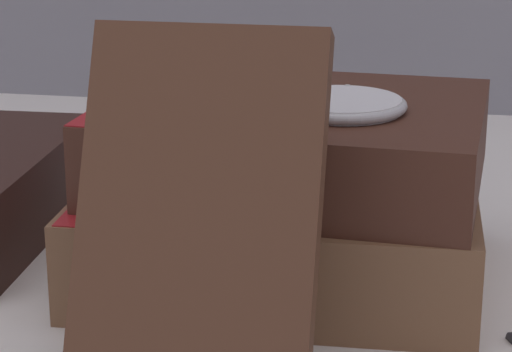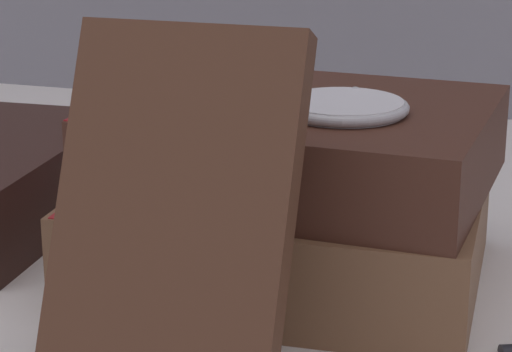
{
  "view_description": "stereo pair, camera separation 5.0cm",
  "coord_description": "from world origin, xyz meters",
  "px_view_note": "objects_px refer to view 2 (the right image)",
  "views": [
    {
      "loc": [
        0.08,
        -0.47,
        0.2
      ],
      "look_at": [
        -0.01,
        -0.01,
        0.06
      ],
      "focal_mm": 75.0,
      "sensor_mm": 36.0,
      "label": 1
    },
    {
      "loc": [
        0.12,
        -0.45,
        0.2
      ],
      "look_at": [
        -0.01,
        -0.01,
        0.06
      ],
      "focal_mm": 75.0,
      "sensor_mm": 36.0,
      "label": 2
    }
  ],
  "objects_px": {
    "book_flat_bottom": "(280,232)",
    "book_flat_top": "(290,142)",
    "book_leaning_front": "(172,229)",
    "pocket_watch": "(342,108)"
  },
  "relations": [
    {
      "from": "book_flat_top",
      "to": "pocket_watch",
      "type": "relative_size",
      "value": 2.91
    },
    {
      "from": "book_leaning_front",
      "to": "book_flat_bottom",
      "type": "bearing_deg",
      "value": 84.73
    },
    {
      "from": "book_flat_bottom",
      "to": "book_flat_top",
      "type": "height_order",
      "value": "book_flat_top"
    },
    {
      "from": "book_flat_bottom",
      "to": "book_leaning_front",
      "type": "relative_size",
      "value": 1.36
    },
    {
      "from": "book_flat_bottom",
      "to": "book_flat_top",
      "type": "xyz_separation_m",
      "value": [
        0.0,
        0.01,
        0.04
      ]
    },
    {
      "from": "book_flat_bottom",
      "to": "book_flat_top",
      "type": "distance_m",
      "value": 0.04
    },
    {
      "from": "book_flat_bottom",
      "to": "book_flat_top",
      "type": "bearing_deg",
      "value": 63.37
    },
    {
      "from": "book_flat_bottom",
      "to": "pocket_watch",
      "type": "xyz_separation_m",
      "value": [
        0.03,
        -0.01,
        0.07
      ]
    },
    {
      "from": "book_flat_bottom",
      "to": "book_flat_top",
      "type": "relative_size",
      "value": 1.04
    },
    {
      "from": "book_leaning_front",
      "to": "pocket_watch",
      "type": "bearing_deg",
      "value": 67.84
    }
  ]
}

